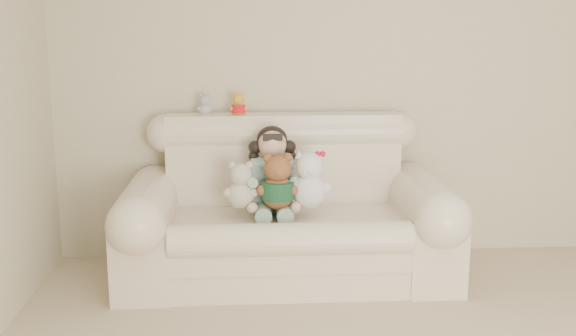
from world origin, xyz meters
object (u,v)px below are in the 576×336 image
(brown_teddy, at_px, (278,176))
(white_cat, at_px, (309,174))
(seated_child, at_px, (272,169))
(cream_teddy, at_px, (241,181))
(sofa, at_px, (287,201))

(brown_teddy, relative_size, white_cat, 0.96)
(seated_child, distance_m, cream_teddy, 0.27)
(white_cat, relative_size, cream_teddy, 1.24)
(sofa, xyz_separation_m, seated_child, (-0.09, 0.08, 0.19))
(sofa, xyz_separation_m, brown_teddy, (-0.06, -0.12, 0.19))
(sofa, relative_size, seated_child, 3.68)
(sofa, distance_m, brown_teddy, 0.23)
(sofa, height_order, white_cat, sofa)
(seated_child, bearing_deg, cream_teddy, -133.58)
(sofa, xyz_separation_m, white_cat, (0.13, -0.10, 0.20))
(sofa, height_order, seated_child, sofa)
(sofa, xyz_separation_m, cream_teddy, (-0.29, -0.09, 0.16))
(cream_teddy, bearing_deg, white_cat, -7.91)
(sofa, height_order, cream_teddy, sofa)
(sofa, bearing_deg, white_cat, -37.53)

